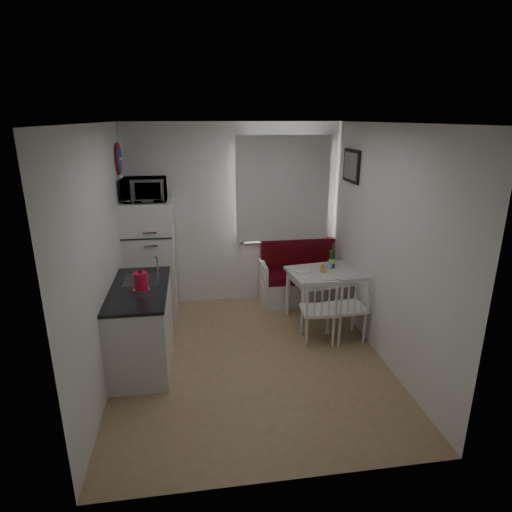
{
  "coord_description": "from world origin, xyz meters",
  "views": [
    {
      "loc": [
        -0.57,
        -4.27,
        2.66
      ],
      "look_at": [
        0.14,
        0.5,
        1.08
      ],
      "focal_mm": 30.0,
      "sensor_mm": 36.0,
      "label": 1
    }
  ],
  "objects_px": {
    "bench": "(303,282)",
    "fridge": "(151,259)",
    "dining_table": "(325,276)",
    "wine_bottle": "(332,256)",
    "chair_left": "(321,305)",
    "kitchen_counter": "(142,324)",
    "chair_right": "(351,302)",
    "kettle": "(141,281)",
    "microwave": "(145,190)"
  },
  "relations": [
    {
      "from": "bench",
      "to": "fridge",
      "type": "relative_size",
      "value": 0.8
    },
    {
      "from": "dining_table",
      "to": "fridge",
      "type": "xyz_separation_m",
      "value": [
        -2.31,
        0.52,
        0.18
      ]
    },
    {
      "from": "wine_bottle",
      "to": "chair_left",
      "type": "bearing_deg",
      "value": -116.29
    },
    {
      "from": "kitchen_counter",
      "to": "wine_bottle",
      "type": "distance_m",
      "value": 2.62
    },
    {
      "from": "kitchen_counter",
      "to": "wine_bottle",
      "type": "xyz_separation_m",
      "value": [
        2.45,
        0.82,
        0.42
      ]
    },
    {
      "from": "wine_bottle",
      "to": "bench",
      "type": "bearing_deg",
      "value": 114.64
    },
    {
      "from": "wine_bottle",
      "to": "chair_right",
      "type": "bearing_deg",
      "value": -90.0
    },
    {
      "from": "chair_right",
      "to": "kettle",
      "type": "distance_m",
      "value": 2.45
    },
    {
      "from": "chair_left",
      "to": "kettle",
      "type": "height_order",
      "value": "kettle"
    },
    {
      "from": "kitchen_counter",
      "to": "fridge",
      "type": "bearing_deg",
      "value": 89.1
    },
    {
      "from": "fridge",
      "to": "kettle",
      "type": "xyz_separation_m",
      "value": [
        0.03,
        -1.37,
        0.21
      ]
    },
    {
      "from": "bench",
      "to": "microwave",
      "type": "height_order",
      "value": "microwave"
    },
    {
      "from": "fridge",
      "to": "microwave",
      "type": "bearing_deg",
      "value": -90.0
    },
    {
      "from": "kettle",
      "to": "wine_bottle",
      "type": "bearing_deg",
      "value": 21.64
    },
    {
      "from": "kitchen_counter",
      "to": "chair_left",
      "type": "distance_m",
      "value": 2.08
    },
    {
      "from": "chair_right",
      "to": "microwave",
      "type": "relative_size",
      "value": 0.86
    },
    {
      "from": "kitchen_counter",
      "to": "microwave",
      "type": "relative_size",
      "value": 2.42
    },
    {
      "from": "kitchen_counter",
      "to": "dining_table",
      "type": "relative_size",
      "value": 1.29
    },
    {
      "from": "microwave",
      "to": "kitchen_counter",
      "type": "bearing_deg",
      "value": -90.94
    },
    {
      "from": "kettle",
      "to": "chair_right",
      "type": "bearing_deg",
      "value": 4.57
    },
    {
      "from": "kitchen_counter",
      "to": "chair_right",
      "type": "height_order",
      "value": "kitchen_counter"
    },
    {
      "from": "dining_table",
      "to": "chair_left",
      "type": "height_order",
      "value": "chair_left"
    },
    {
      "from": "microwave",
      "to": "bench",
      "type": "bearing_deg",
      "value": 4.19
    },
    {
      "from": "chair_right",
      "to": "microwave",
      "type": "xyz_separation_m",
      "value": [
        -2.43,
        1.13,
        1.23
      ]
    },
    {
      "from": "chair_right",
      "to": "chair_left",
      "type": "bearing_deg",
      "value": 173.99
    },
    {
      "from": "chair_right",
      "to": "fridge",
      "type": "xyz_separation_m",
      "value": [
        -2.43,
        1.18,
        0.27
      ]
    },
    {
      "from": "chair_left",
      "to": "chair_right",
      "type": "relative_size",
      "value": 0.97
    },
    {
      "from": "kitchen_counter",
      "to": "bench",
      "type": "relative_size",
      "value": 1.02
    },
    {
      "from": "bench",
      "to": "microwave",
      "type": "bearing_deg",
      "value": -175.81
    },
    {
      "from": "microwave",
      "to": "wine_bottle",
      "type": "height_order",
      "value": "microwave"
    },
    {
      "from": "bench",
      "to": "chair_left",
      "type": "relative_size",
      "value": 2.84
    },
    {
      "from": "fridge",
      "to": "chair_right",
      "type": "bearing_deg",
      "value": -25.91
    },
    {
      "from": "kettle",
      "to": "microwave",
      "type": "bearing_deg",
      "value": 91.3
    },
    {
      "from": "bench",
      "to": "kettle",
      "type": "distance_m",
      "value": 2.71
    },
    {
      "from": "wine_bottle",
      "to": "kettle",
      "type": "bearing_deg",
      "value": -158.36
    },
    {
      "from": "fridge",
      "to": "kettle",
      "type": "distance_m",
      "value": 1.39
    },
    {
      "from": "chair_left",
      "to": "chair_right",
      "type": "height_order",
      "value": "chair_right"
    },
    {
      "from": "kettle",
      "to": "dining_table",
      "type": "bearing_deg",
      "value": 20.53
    },
    {
      "from": "kitchen_counter",
      "to": "bench",
      "type": "xyz_separation_m",
      "value": [
        2.21,
        1.35,
        -0.15
      ]
    },
    {
      "from": "bench",
      "to": "kettle",
      "type": "xyz_separation_m",
      "value": [
        -2.16,
        -1.48,
        0.71
      ]
    },
    {
      "from": "kitchen_counter",
      "to": "bench",
      "type": "distance_m",
      "value": 2.59
    },
    {
      "from": "chair_left",
      "to": "chair_right",
      "type": "distance_m",
      "value": 0.37
    },
    {
      "from": "fridge",
      "to": "wine_bottle",
      "type": "bearing_deg",
      "value": -9.81
    },
    {
      "from": "chair_left",
      "to": "fridge",
      "type": "relative_size",
      "value": 0.28
    },
    {
      "from": "microwave",
      "to": "kettle",
      "type": "height_order",
      "value": "microwave"
    },
    {
      "from": "chair_left",
      "to": "wine_bottle",
      "type": "distance_m",
      "value": 0.91
    },
    {
      "from": "microwave",
      "to": "kettle",
      "type": "xyz_separation_m",
      "value": [
        0.03,
        -1.32,
        -0.75
      ]
    },
    {
      "from": "dining_table",
      "to": "kettle",
      "type": "xyz_separation_m",
      "value": [
        -2.28,
        -0.85,
        0.39
      ]
    },
    {
      "from": "bench",
      "to": "kettle",
      "type": "height_order",
      "value": "kettle"
    },
    {
      "from": "microwave",
      "to": "wine_bottle",
      "type": "bearing_deg",
      "value": -8.66
    }
  ]
}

